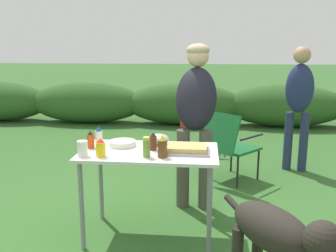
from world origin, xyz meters
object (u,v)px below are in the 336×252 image
object	(u,v)px
plate_stack	(122,143)
camp_chair_green_behind_table	(196,120)
standing_person_in_red_jacket	(299,97)
beer_bottle	(162,147)
food_tray	(187,149)
bbq_sauce_bottle	(153,142)
hot_sauce_bottle	(91,140)
dog	(278,237)
folding_table	(149,160)
standing_person_in_gray_fleece	(196,108)
camp_chair_near_hedge	(229,143)
mayo_bottle	(99,138)
mixing_bowl	(159,139)
paper_cup_stack	(83,149)
relish_jar	(146,147)
mustard_bottle	(101,148)

from	to	relation	value
plate_stack	camp_chair_green_behind_table	world-z (taller)	camp_chair_green_behind_table
plate_stack	standing_person_in_red_jacket	bearing A→B (deg)	43.49
camp_chair_green_behind_table	beer_bottle	bearing A→B (deg)	-94.01
food_tray	bbq_sauce_bottle	world-z (taller)	bbq_sauce_bottle
plate_stack	camp_chair_green_behind_table	distance (m)	2.63
hot_sauce_bottle	dog	size ratio (longest dim) A/B	0.18
folding_table	plate_stack	distance (m)	0.29
plate_stack	standing_person_in_red_jacket	size ratio (longest dim) A/B	0.14
hot_sauce_bottle	standing_person_in_gray_fleece	distance (m)	1.10
hot_sauce_bottle	camp_chair_green_behind_table	size ratio (longest dim) A/B	0.17
food_tray	camp_chair_near_hedge	size ratio (longest dim) A/B	0.42
folding_table	food_tray	size ratio (longest dim) A/B	3.12
mayo_bottle	plate_stack	bearing A→B (deg)	24.77
folding_table	beer_bottle	xyz separation A→B (m)	(0.13, -0.17, 0.16)
mixing_bowl	standing_person_in_gray_fleece	size ratio (longest dim) A/B	0.11
mixing_bowl	paper_cup_stack	world-z (taller)	paper_cup_stack
standing_person_in_gray_fleece	camp_chair_green_behind_table	size ratio (longest dim) A/B	1.91
mixing_bowl	camp_chair_green_behind_table	distance (m)	2.51
camp_chair_green_behind_table	food_tray	bearing A→B (deg)	-90.41
standing_person_in_red_jacket	dog	size ratio (longest dim) A/B	1.92
plate_stack	paper_cup_stack	xyz separation A→B (m)	(-0.24, -0.32, 0.04)
food_tray	plate_stack	world-z (taller)	food_tray
relish_jar	camp_chair_green_behind_table	distance (m)	2.89
plate_stack	camp_chair_green_behind_table	xyz separation A→B (m)	(0.56, 2.56, -0.30)
hot_sauce_bottle	folding_table	bearing A→B (deg)	-3.75
folding_table	camp_chair_green_behind_table	world-z (taller)	camp_chair_green_behind_table
camp_chair_near_hedge	relish_jar	bearing A→B (deg)	-73.57
relish_jar	mustard_bottle	world-z (taller)	relish_jar
mixing_bowl	bbq_sauce_bottle	xyz separation A→B (m)	(-0.02, -0.17, 0.02)
folding_table	plate_stack	world-z (taller)	plate_stack
mustard_bottle	camp_chair_near_hedge	distance (m)	1.92
beer_bottle	standing_person_in_red_jacket	bearing A→B (deg)	54.15
mayo_bottle	dog	world-z (taller)	mayo_bottle
hot_sauce_bottle	bbq_sauce_bottle	bearing A→B (deg)	-0.64
beer_bottle	hot_sauce_bottle	world-z (taller)	beer_bottle
relish_jar	standing_person_in_red_jacket	bearing A→B (deg)	52.06
folding_table	mayo_bottle	bearing A→B (deg)	175.21
hot_sauce_bottle	camp_chair_near_hedge	world-z (taller)	hot_sauce_bottle
bbq_sauce_bottle	standing_person_in_gray_fleece	distance (m)	0.78
mayo_bottle	standing_person_in_gray_fleece	bearing A→B (deg)	41.30
bbq_sauce_bottle	standing_person_in_gray_fleece	xyz separation A→B (m)	(0.32, 0.69, 0.17)
folding_table	standing_person_in_red_jacket	distance (m)	2.47
bbq_sauce_bottle	standing_person_in_red_jacket	distance (m)	2.42
mustard_bottle	food_tray	bearing A→B (deg)	15.06
beer_bottle	standing_person_in_gray_fleece	size ratio (longest dim) A/B	0.11
mustard_bottle	camp_chair_green_behind_table	xyz separation A→B (m)	(0.66, 2.87, -0.34)
mixing_bowl	paper_cup_stack	bearing A→B (deg)	-143.49
standing_person_in_gray_fleece	camp_chair_near_hedge	size ratio (longest dim) A/B	1.91
bbq_sauce_bottle	dog	size ratio (longest dim) A/B	0.18
mixing_bowl	standing_person_in_gray_fleece	distance (m)	0.63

